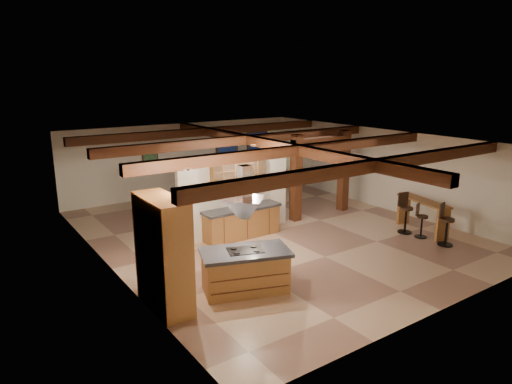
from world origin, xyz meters
TOP-DOWN VIEW (x-y plane):
  - ground at (0.00, 0.00)m, footprint 12.00×12.00m
  - room_walls at (0.00, 0.00)m, footprint 12.00×12.00m
  - ceiling_beams at (0.00, 0.00)m, footprint 10.00×12.00m
  - timber_posts at (2.50, 0.50)m, footprint 2.50×0.30m
  - partition_wall at (-1.00, 0.50)m, footprint 3.80×0.18m
  - pantry_cabinet at (-4.67, -2.60)m, footprint 0.67×1.60m
  - back_counter at (-1.00, 0.11)m, footprint 2.50×0.66m
  - upper_display_cabinet at (-1.00, 0.31)m, footprint 1.80×0.36m
  - range_hood at (-2.86, -2.92)m, footprint 1.10×1.10m
  - back_windows at (2.80, 5.93)m, footprint 2.70×0.07m
  - framed_art at (-1.50, 5.94)m, footprint 0.65×0.05m
  - recessed_cans at (-2.53, -1.93)m, footprint 3.16×2.46m
  - kitchen_island at (-2.86, -2.92)m, footprint 2.21×1.63m
  - dining_table at (-0.77, 2.25)m, footprint 1.76×1.13m
  - sofa at (2.84, 5.50)m, footprint 2.41×1.62m
  - microwave at (-0.71, 0.11)m, footprint 0.42×0.32m
  - bar_counter at (3.88, -2.67)m, footprint 0.95×2.03m
  - side_table at (4.38, 5.29)m, footprint 0.53×0.53m
  - table_lamp at (4.38, 5.29)m, footprint 0.26×0.26m
  - bar_stool_a at (3.44, -3.76)m, footprint 0.44×0.46m
  - bar_stool_b at (3.44, -2.94)m, footprint 0.39×0.40m
  - bar_stool_c at (3.41, -2.39)m, footprint 0.44×0.46m
  - dining_chairs at (-0.77, 2.25)m, footprint 2.47×2.47m

SIDE VIEW (x-z plane):
  - ground at x=0.00m, z-range 0.00..0.00m
  - dining_table at x=-0.77m, z-range 0.00..0.58m
  - side_table at x=4.38m, z-range 0.00..0.61m
  - sofa at x=2.84m, z-range 0.00..0.66m
  - back_counter at x=-1.00m, z-range 0.01..0.95m
  - kitchen_island at x=-2.86m, z-range 0.00..0.99m
  - bar_stool_b at x=3.44m, z-range 0.01..1.05m
  - bar_stool_a at x=3.44m, z-range 0.01..1.24m
  - bar_stool_c at x=3.41m, z-range 0.01..1.27m
  - dining_chairs at x=-0.77m, z-range 0.01..1.27m
  - bar_counter at x=3.88m, z-range 0.18..1.21m
  - table_lamp at x=4.38m, z-range 0.68..0.98m
  - microwave at x=-0.71m, z-range 0.94..1.16m
  - partition_wall at x=-1.00m, z-range 0.00..2.20m
  - pantry_cabinet at x=-4.67m, z-range 0.00..2.40m
  - back_windows at x=2.80m, z-range 0.65..2.35m
  - framed_art at x=-1.50m, z-range 1.27..2.12m
  - timber_posts at x=2.50m, z-range 0.31..3.21m
  - room_walls at x=0.00m, z-range -4.22..7.78m
  - range_hood at x=-2.86m, z-range 1.08..2.48m
  - upper_display_cabinet at x=-1.00m, z-range 1.37..2.33m
  - ceiling_beams at x=0.00m, z-range 2.62..2.90m
  - recessed_cans at x=-2.53m, z-range 2.85..2.89m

